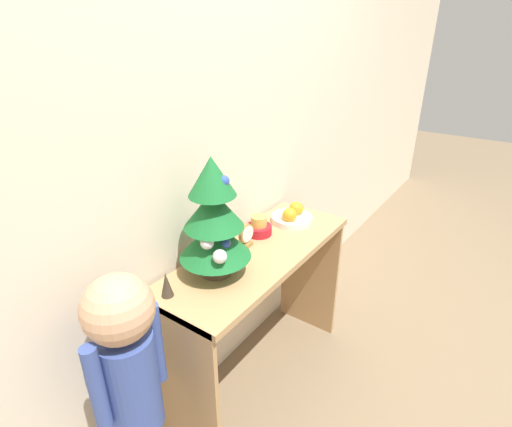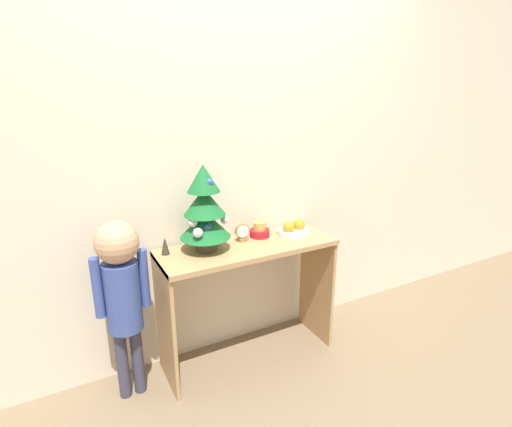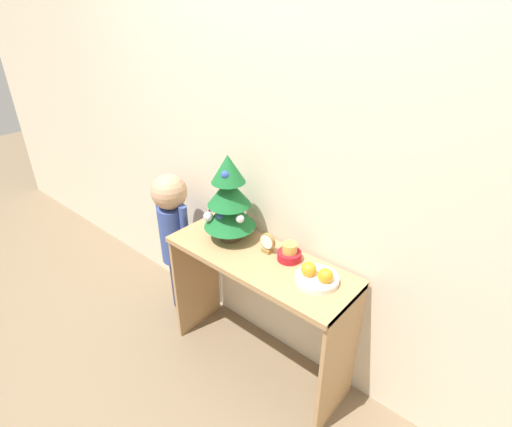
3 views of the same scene
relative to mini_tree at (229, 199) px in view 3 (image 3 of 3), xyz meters
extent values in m
plane|color=#7A664C|center=(0.24, -0.23, -1.00)|extent=(12.00, 12.00, 0.00)
cube|color=beige|center=(0.24, 0.20, 0.25)|extent=(7.00, 0.05, 2.50)
cube|color=tan|center=(0.24, -0.04, -0.26)|extent=(1.05, 0.39, 0.03)
cube|color=tan|center=(-0.27, -0.04, -0.62)|extent=(0.02, 0.36, 0.76)
cube|color=tan|center=(0.76, -0.04, -0.62)|extent=(0.02, 0.36, 0.76)
cylinder|color=#4C3828|center=(0.00, 0.00, -0.22)|extent=(0.12, 0.12, 0.05)
cylinder|color=brown|center=(0.00, 0.00, -0.17)|extent=(0.02, 0.02, 0.04)
cone|color=#19662D|center=(0.00, 0.00, -0.09)|extent=(0.28, 0.28, 0.15)
cone|color=#19662D|center=(0.00, 0.00, 0.04)|extent=(0.23, 0.23, 0.15)
cone|color=#19662D|center=(0.00, 0.00, 0.18)|extent=(0.18, 0.18, 0.15)
sphere|color=silver|center=(0.10, -0.03, -0.07)|extent=(0.05, 0.05, 0.05)
sphere|color=silver|center=(-0.07, -0.09, -0.09)|extent=(0.05, 0.05, 0.05)
sphere|color=#2D4CA8|center=(-0.01, -0.06, -0.08)|extent=(0.04, 0.04, 0.04)
sphere|color=silver|center=(-0.08, -0.03, -0.05)|extent=(0.05, 0.05, 0.05)
sphere|color=#2D4CA8|center=(0.02, -0.04, 0.16)|extent=(0.04, 0.04, 0.04)
cylinder|color=silver|center=(0.58, -0.01, -0.23)|extent=(0.21, 0.21, 0.03)
sphere|color=orange|center=(0.62, -0.01, -0.19)|extent=(0.07, 0.07, 0.07)
sphere|color=orange|center=(0.54, -0.02, -0.19)|extent=(0.07, 0.07, 0.07)
cylinder|color=#AD1923|center=(0.37, 0.05, -0.22)|extent=(0.12, 0.12, 0.04)
cylinder|color=gold|center=(0.37, 0.05, -0.17)|extent=(0.08, 0.08, 0.05)
cube|color=olive|center=(0.24, 0.03, -0.23)|extent=(0.05, 0.04, 0.02)
cylinder|color=olive|center=(0.24, 0.03, -0.18)|extent=(0.09, 0.02, 0.09)
cylinder|color=white|center=(0.24, 0.02, -0.18)|extent=(0.08, 0.00, 0.08)
cone|color=#382D23|center=(-0.22, 0.05, -0.19)|extent=(0.05, 0.05, 0.10)
cylinder|color=#38384C|center=(-0.52, -0.03, -0.79)|extent=(0.06, 0.06, 0.42)
cylinder|color=#38384C|center=(-0.44, -0.03, -0.79)|extent=(0.06, 0.06, 0.42)
cylinder|color=#384C93|center=(-0.48, -0.03, -0.39)|extent=(0.18, 0.18, 0.38)
sphere|color=tan|center=(-0.48, -0.03, -0.09)|extent=(0.22, 0.22, 0.22)
cylinder|color=#384C93|center=(-0.59, -0.03, -0.32)|extent=(0.05, 0.05, 0.32)
cylinder|color=#384C93|center=(-0.36, -0.03, -0.32)|extent=(0.05, 0.05, 0.32)
camera|label=1|loc=(-1.02, -0.91, 0.67)|focal=28.00mm
camera|label=2|loc=(-0.74, -1.98, 0.64)|focal=28.00mm
camera|label=3|loc=(1.34, -1.34, 0.94)|focal=28.00mm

